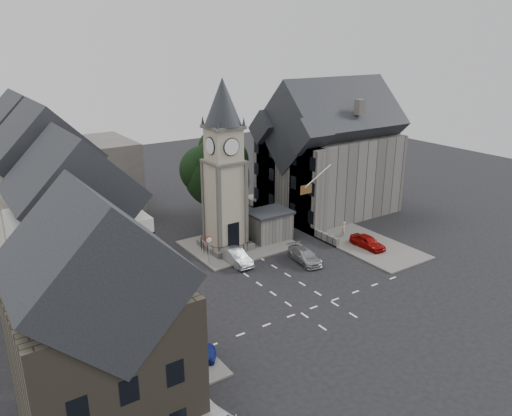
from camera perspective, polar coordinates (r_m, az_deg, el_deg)
ground at (r=42.89m, az=2.03°, el=-8.15°), size 120.00×120.00×0.00m
pavement_west at (r=42.84m, az=-16.78°, el=-8.94°), size 6.00×30.00×0.14m
pavement_east at (r=55.49m, az=7.25°, el=-1.76°), size 6.00×26.00×0.14m
central_island at (r=49.64m, az=-1.99°, el=-4.15°), size 10.00×8.00×0.16m
road_markings at (r=39.11m, az=6.84°, el=-11.14°), size 20.00×8.00×0.01m
clock_tower at (r=46.32m, az=-3.67°, el=4.64°), size 4.86×4.86×16.25m
stone_shelter at (r=50.40m, az=1.48°, el=-1.98°), size 4.30×3.30×3.08m
town_tree at (r=51.78m, az=-4.54°, el=4.83°), size 7.20×7.20×10.80m
warning_sign_post at (r=44.67m, az=-5.39°, el=-4.22°), size 0.70×0.19×2.85m
terrace_pink at (r=49.10m, az=-24.42°, el=1.92°), size 8.10×7.60×12.80m
terrace_cream at (r=41.54m, az=-22.40°, el=-0.69°), size 8.10×7.60×12.80m
terrace_tudor at (r=34.32m, az=-19.41°, el=-5.05°), size 8.10×7.60×12.00m
building_sw_stone at (r=26.60m, az=-17.11°, el=-14.15°), size 8.60×7.60×10.40m
backdrop_west at (r=61.76m, az=-22.97°, el=2.83°), size 20.00×10.00×8.00m
east_building at (r=58.14m, az=8.25°, el=5.53°), size 14.40×11.40×12.60m
east_boundary_wall at (r=55.12m, az=3.70°, el=-1.37°), size 0.40×16.00×0.90m
flagpole at (r=47.99m, az=7.09°, el=3.65°), size 3.68×0.10×2.74m
car_west_blue at (r=33.02m, az=-8.51°, el=-15.93°), size 4.68×3.67×1.49m
car_west_silver at (r=42.12m, az=-10.81°, el=-7.98°), size 4.41×3.22×1.38m
car_west_grey at (r=42.39m, az=-13.00°, el=-8.01°), size 5.22×3.69×1.32m
car_island_silver at (r=45.46m, az=-2.32°, el=-5.58°), size 1.44×4.10×1.35m
car_island_east at (r=46.00m, az=5.58°, el=-5.44°), size 2.21×4.38×1.22m
car_east_red at (r=49.84m, az=12.64°, el=-3.81°), size 1.62×3.86×1.30m
pedestrian at (r=51.98m, az=9.94°, el=-2.44°), size 0.72×0.72×1.68m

